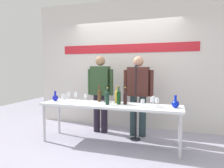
% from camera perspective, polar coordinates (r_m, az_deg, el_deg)
% --- Properties ---
extents(ground_plane, '(10.00, 10.00, 0.00)m').
position_cam_1_polar(ground_plane, '(3.87, -0.71, -16.71)').
color(ground_plane, '#9F9CB0').
extents(back_wall, '(4.60, 0.11, 3.00)m').
position_cam_1_polar(back_wall, '(4.78, 3.98, 5.73)').
color(back_wall, silver).
rests_on(back_wall, ground).
extents(display_table, '(2.58, 0.61, 0.75)m').
position_cam_1_polar(display_table, '(3.67, -0.72, -6.65)').
color(display_table, white).
rests_on(display_table, ground).
extents(decanter_blue_left, '(0.12, 0.12, 0.20)m').
position_cam_1_polar(decanter_blue_left, '(4.18, -15.88, -3.74)').
color(decanter_blue_left, '#161CB9').
rests_on(decanter_blue_left, display_table).
extents(decanter_blue_right, '(0.12, 0.12, 0.21)m').
position_cam_1_polar(decanter_blue_right, '(3.48, 17.64, -5.36)').
color(decanter_blue_right, '#0A1FC0').
rests_on(decanter_blue_right, display_table).
extents(presenter_left, '(0.59, 0.22, 1.66)m').
position_cam_1_polar(presenter_left, '(4.34, -3.34, -1.52)').
color(presenter_left, black).
rests_on(presenter_left, ground).
extents(presenter_right, '(0.62, 0.22, 1.64)m').
position_cam_1_polar(presenter_right, '(4.12, 7.47, -1.92)').
color(presenter_right, '#24373A').
rests_on(presenter_right, ground).
extents(wine_bottle_0, '(0.07, 0.07, 0.31)m').
position_cam_1_polar(wine_bottle_0, '(3.95, -3.62, -3.14)').
color(wine_bottle_0, '#4C3319').
rests_on(wine_bottle_0, display_table).
extents(wine_bottle_1, '(0.07, 0.07, 0.33)m').
position_cam_1_polar(wine_bottle_1, '(3.62, 1.93, -3.63)').
color(wine_bottle_1, '#0F3317').
rests_on(wine_bottle_1, display_table).
extents(wine_bottle_2, '(0.07, 0.07, 0.31)m').
position_cam_1_polar(wine_bottle_2, '(3.59, -1.33, -3.85)').
color(wine_bottle_2, '#172F26').
rests_on(wine_bottle_2, display_table).
extents(wine_bottle_3, '(0.07, 0.07, 0.32)m').
position_cam_1_polar(wine_bottle_3, '(3.62, 3.79, -3.82)').
color(wine_bottle_3, black).
rests_on(wine_bottle_3, display_table).
extents(wine_bottle_4, '(0.07, 0.07, 0.31)m').
position_cam_1_polar(wine_bottle_4, '(3.79, 1.32, -3.45)').
color(wine_bottle_4, gold).
rests_on(wine_bottle_4, display_table).
extents(wine_bottle_5, '(0.08, 0.08, 0.29)m').
position_cam_1_polar(wine_bottle_5, '(3.84, -1.62, -3.35)').
color(wine_bottle_5, '#1A3824').
rests_on(wine_bottle_5, display_table).
extents(wine_glass_left_0, '(0.06, 0.06, 0.15)m').
position_cam_1_polar(wine_glass_left_0, '(3.99, -13.82, -3.59)').
color(wine_glass_left_0, white).
rests_on(wine_glass_left_0, display_table).
extents(wine_glass_left_1, '(0.07, 0.07, 0.16)m').
position_cam_1_polar(wine_glass_left_1, '(4.21, -12.30, -2.91)').
color(wine_glass_left_1, white).
rests_on(wine_glass_left_1, display_table).
extents(wine_glass_left_2, '(0.06, 0.06, 0.14)m').
position_cam_1_polar(wine_glass_left_2, '(4.03, -7.51, -3.46)').
color(wine_glass_left_2, white).
rests_on(wine_glass_left_2, display_table).
extents(wine_glass_left_3, '(0.06, 0.06, 0.17)m').
position_cam_1_polar(wine_glass_left_3, '(3.79, -13.32, -3.75)').
color(wine_glass_left_3, white).
rests_on(wine_glass_left_3, display_table).
extents(wine_glass_left_4, '(0.06, 0.06, 0.16)m').
position_cam_1_polar(wine_glass_left_4, '(4.19, -10.29, -3.02)').
color(wine_glass_left_4, white).
rests_on(wine_glass_left_4, display_table).
extents(wine_glass_right_0, '(0.06, 0.06, 0.16)m').
position_cam_1_polar(wine_glass_right_0, '(3.61, 11.66, -4.12)').
color(wine_glass_right_0, white).
rests_on(wine_glass_right_0, display_table).
extents(wine_glass_right_1, '(0.06, 0.06, 0.14)m').
position_cam_1_polar(wine_glass_right_1, '(3.40, 8.73, -5.01)').
color(wine_glass_right_1, white).
rests_on(wine_glass_right_1, display_table).
extents(wine_glass_right_2, '(0.06, 0.06, 0.16)m').
position_cam_1_polar(wine_glass_right_2, '(3.42, 12.76, -4.65)').
color(wine_glass_right_2, white).
rests_on(wine_glass_right_2, display_table).
extents(wine_glass_right_3, '(0.06, 0.06, 0.16)m').
position_cam_1_polar(wine_glass_right_3, '(3.49, 11.39, -4.44)').
color(wine_glass_right_3, white).
rests_on(wine_glass_right_3, display_table).
extents(microphone_stand, '(0.20, 0.20, 1.47)m').
position_cam_1_polar(microphone_stand, '(3.96, 6.73, -8.82)').
color(microphone_stand, black).
rests_on(microphone_stand, ground).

